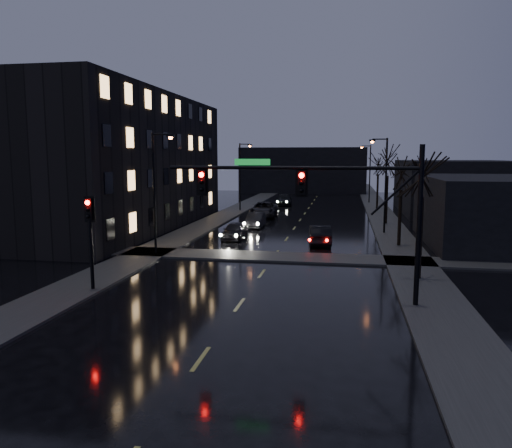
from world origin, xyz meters
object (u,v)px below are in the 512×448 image
at_px(oncoming_car_a, 235,231).
at_px(oncoming_car_c, 264,210).
at_px(lead_car, 320,235).
at_px(oncoming_car_d, 284,200).
at_px(oncoming_car_b, 255,220).

bearing_deg(oncoming_car_a, oncoming_car_c, 90.53).
bearing_deg(lead_car, oncoming_car_d, -83.75).
relative_size(oncoming_car_b, oncoming_car_d, 0.83).
height_order(oncoming_car_d, lead_car, lead_car).
bearing_deg(oncoming_car_a, lead_car, -10.36).
bearing_deg(lead_car, oncoming_car_c, -72.63).
relative_size(oncoming_car_a, oncoming_car_c, 0.68).
relative_size(oncoming_car_a, oncoming_car_b, 0.97).
bearing_deg(oncoming_car_a, oncoming_car_d, 89.23).
relative_size(oncoming_car_b, lead_car, 0.93).
bearing_deg(oncoming_car_d, oncoming_car_c, -97.23).
height_order(oncoming_car_a, oncoming_car_c, oncoming_car_c).
xyz_separation_m(oncoming_car_a, oncoming_car_d, (0.52, 28.01, 0.04)).
bearing_deg(oncoming_car_d, oncoming_car_b, -94.91).
bearing_deg(oncoming_car_d, oncoming_car_a, -95.81).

